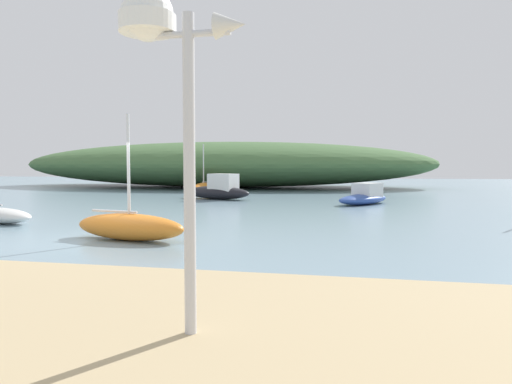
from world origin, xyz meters
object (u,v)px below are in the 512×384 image
(motorboat_far_right, at_px, (219,190))
(motorboat_by_sandbar, at_px, (364,197))
(sailboat_centre_water, at_px, (129,226))
(mast_structure, at_px, (161,45))
(sailboat_outer_mooring, at_px, (204,187))

(motorboat_far_right, bearing_deg, motorboat_by_sandbar, -12.64)
(sailboat_centre_water, bearing_deg, motorboat_by_sandbar, 63.27)
(mast_structure, xyz_separation_m, motorboat_far_right, (-5.46, 20.60, -2.59))
(mast_structure, relative_size, sailboat_outer_mooring, 1.01)
(motorboat_far_right, height_order, sailboat_centre_water, sailboat_centre_water)
(motorboat_far_right, relative_size, motorboat_by_sandbar, 1.18)
(sailboat_outer_mooring, bearing_deg, sailboat_centre_water, -76.91)
(motorboat_far_right, bearing_deg, sailboat_centre_water, -82.88)
(mast_structure, xyz_separation_m, motorboat_by_sandbar, (2.54, 18.81, -2.75))
(sailboat_outer_mooring, bearing_deg, motorboat_by_sandbar, -36.83)
(motorboat_by_sandbar, relative_size, sailboat_centre_water, 1.13)
(mast_structure, distance_m, sailboat_centre_water, 7.91)
(motorboat_far_right, distance_m, motorboat_by_sandbar, 8.20)
(sailboat_outer_mooring, xyz_separation_m, motorboat_far_right, (3.03, -6.47, 0.18))
(motorboat_by_sandbar, height_order, sailboat_centre_water, sailboat_centre_water)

